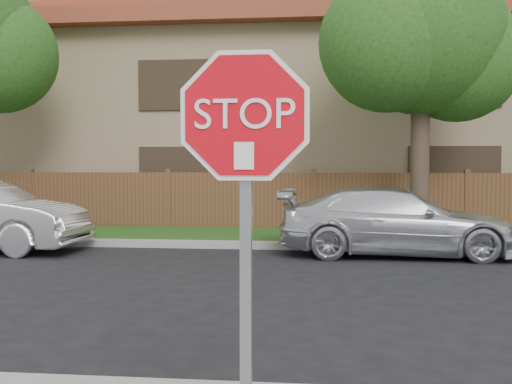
# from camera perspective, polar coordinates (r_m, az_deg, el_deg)

# --- Properties ---
(far_curb) EXTENTS (70.00, 0.30, 0.15)m
(far_curb) POSITION_cam_1_polar(r_m,az_deg,el_deg) (13.05, 5.40, -5.13)
(far_curb) COLOR gray
(far_curb) RESTS_ON ground
(grass_strip) EXTENTS (70.00, 3.00, 0.12)m
(grass_strip) POSITION_cam_1_polar(r_m,az_deg,el_deg) (14.69, 5.47, -4.29)
(grass_strip) COLOR #1E4714
(grass_strip) RESTS_ON ground
(fence) EXTENTS (70.00, 0.12, 1.60)m
(fence) POSITION_cam_1_polar(r_m,az_deg,el_deg) (16.21, 5.54, -0.99)
(fence) COLOR #52331D
(fence) RESTS_ON ground
(apartment_building) EXTENTS (35.20, 9.20, 7.20)m
(apartment_building) POSITION_cam_1_polar(r_m,az_deg,el_deg) (21.83, 5.70, 7.18)
(apartment_building) COLOR #97815E
(apartment_building) RESTS_ON ground
(tree_mid) EXTENTS (4.80, 3.90, 7.35)m
(tree_mid) POSITION_cam_1_polar(r_m,az_deg,el_deg) (14.84, 15.64, 14.38)
(tree_mid) COLOR #382B21
(tree_mid) RESTS_ON ground
(stop_sign) EXTENTS (1.01, 0.13, 2.55)m
(stop_sign) POSITION_cam_1_polar(r_m,az_deg,el_deg) (3.32, -1.05, 1.73)
(stop_sign) COLOR gray
(stop_sign) RESTS_ON sidewalk_near
(sedan_right) EXTENTS (4.75, 1.97, 1.37)m
(sedan_right) POSITION_cam_1_polar(r_m,az_deg,el_deg) (12.42, 13.17, -2.77)
(sedan_right) COLOR silver
(sedan_right) RESTS_ON ground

